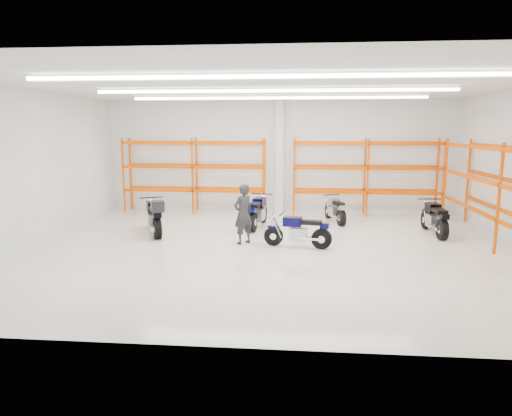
# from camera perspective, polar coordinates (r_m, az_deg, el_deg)

# --- Properties ---
(ground) EXTENTS (14.00, 14.00, 0.00)m
(ground) POSITION_cam_1_polar(r_m,az_deg,el_deg) (12.99, 1.88, -5.09)
(ground) COLOR beige
(ground) RESTS_ON ground
(room_shell) EXTENTS (14.02, 12.02, 4.51)m
(room_shell) POSITION_cam_1_polar(r_m,az_deg,el_deg) (12.58, 1.97, 9.54)
(room_shell) COLOR silver
(room_shell) RESTS_ON ground
(motorcycle_main) EXTENTS (1.96, 0.73, 0.97)m
(motorcycle_main) POSITION_cam_1_polar(r_m,az_deg,el_deg) (13.07, 5.59, -3.00)
(motorcycle_main) COLOR black
(motorcycle_main) RESTS_ON ground
(motorcycle_back_a) EXTENTS (1.26, 2.27, 1.23)m
(motorcycle_back_a) POSITION_cam_1_polar(r_m,az_deg,el_deg) (14.87, -12.57, -1.09)
(motorcycle_back_a) COLOR black
(motorcycle_back_a) RESTS_ON ground
(motorcycle_back_b) EXTENTS (0.80, 2.24, 1.10)m
(motorcycle_back_b) POSITION_cam_1_polar(r_m,az_deg,el_deg) (15.60, 0.17, -0.61)
(motorcycle_back_b) COLOR black
(motorcycle_back_b) RESTS_ON ground
(motorcycle_back_c) EXTENTS (0.77, 1.91, 0.96)m
(motorcycle_back_c) POSITION_cam_1_polar(r_m,az_deg,el_deg) (16.72, 9.90, -0.29)
(motorcycle_back_c) COLOR black
(motorcycle_back_c) RESTS_ON ground
(motorcycle_back_d) EXTENTS (0.73, 2.22, 1.09)m
(motorcycle_back_d) POSITION_cam_1_polar(r_m,az_deg,el_deg) (15.61, 21.45, -1.32)
(motorcycle_back_d) COLOR black
(motorcycle_back_d) RESTS_ON ground
(standing_man) EXTENTS (0.76, 0.76, 1.78)m
(standing_man) POSITION_cam_1_polar(r_m,az_deg,el_deg) (13.35, -1.62, -0.76)
(standing_man) COLOR black
(standing_man) RESTS_ON ground
(structural_column) EXTENTS (0.32, 0.32, 4.50)m
(structural_column) POSITION_cam_1_polar(r_m,az_deg,el_deg) (18.40, 2.95, 6.41)
(structural_column) COLOR white
(structural_column) RESTS_ON ground
(pallet_racking_back_left) EXTENTS (5.67, 0.87, 3.00)m
(pallet_racking_back_left) POSITION_cam_1_polar(r_m,az_deg,el_deg) (18.54, -7.70, 4.92)
(pallet_racking_back_left) COLOR #FF4E00
(pallet_racking_back_left) RESTS_ON ground
(pallet_racking_back_right) EXTENTS (5.67, 0.87, 3.00)m
(pallet_racking_back_right) POSITION_cam_1_polar(r_m,az_deg,el_deg) (18.28, 13.64, 4.67)
(pallet_racking_back_right) COLOR #FF4E00
(pallet_racking_back_right) RESTS_ON ground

